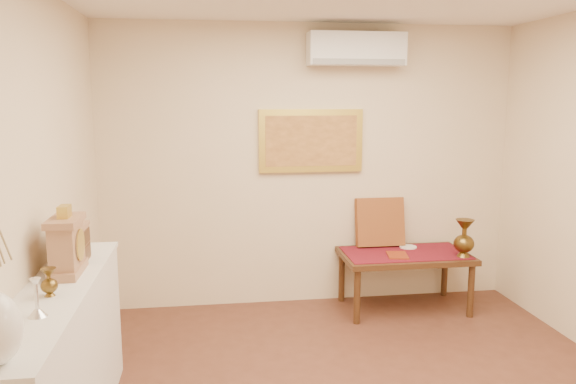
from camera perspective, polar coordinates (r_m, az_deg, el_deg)
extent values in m
cube|color=beige|center=(5.44, 2.28, 2.61)|extent=(4.00, 0.02, 2.70)
cube|color=beige|center=(3.29, -26.02, -2.91)|extent=(0.02, 4.50, 2.70)
cube|color=maroon|center=(5.47, 11.79, -6.07)|extent=(1.14, 0.59, 0.01)
cylinder|color=white|center=(5.64, 12.11, -5.47)|extent=(0.17, 0.17, 0.01)
cube|color=maroon|center=(5.34, 11.05, -6.31)|extent=(0.22, 0.28, 0.01)
cube|color=maroon|center=(5.62, 9.30, -3.02)|extent=(0.48, 0.20, 0.49)
cube|color=silver|center=(3.52, -22.10, -16.95)|extent=(0.35, 2.00, 0.95)
cube|color=silver|center=(3.33, -22.63, -9.36)|extent=(0.37, 2.02, 0.03)
cube|color=#A37454|center=(3.57, -21.43, -7.37)|extent=(0.16, 0.36, 0.05)
cube|color=#A37454|center=(3.53, -21.58, -5.04)|extent=(0.14, 0.30, 0.25)
cylinder|color=beige|center=(3.52, -20.39, -5.03)|extent=(0.01, 0.17, 0.17)
cylinder|color=gold|center=(3.52, -20.31, -5.03)|extent=(0.01, 0.19, 0.19)
cube|color=#A37454|center=(3.50, -21.72, -2.74)|extent=(0.17, 0.34, 0.04)
cube|color=gold|center=(3.49, -21.78, -1.85)|extent=(0.06, 0.11, 0.07)
cube|color=#A37454|center=(3.80, -20.86, -5.02)|extent=(0.15, 0.20, 0.22)
cube|color=#442714|center=(3.79, -19.68, -5.75)|extent=(0.01, 0.17, 0.09)
cube|color=#442714|center=(3.77, -19.76, -4.28)|extent=(0.01, 0.17, 0.09)
cube|color=#A37454|center=(3.77, -20.97, -3.23)|extent=(0.16, 0.21, 0.02)
cube|color=#442714|center=(5.47, 11.78, -6.36)|extent=(1.20, 0.70, 0.05)
cylinder|color=#442714|center=(5.13, 7.03, -10.52)|extent=(0.06, 0.06, 0.50)
cylinder|color=#442714|center=(5.51, 18.09, -9.53)|extent=(0.06, 0.06, 0.50)
cylinder|color=#442714|center=(5.66, 5.47, -8.56)|extent=(0.06, 0.06, 0.50)
cylinder|color=#442714|center=(6.01, 15.63, -7.82)|extent=(0.06, 0.06, 0.50)
cube|color=gold|center=(5.39, 2.34, 5.22)|extent=(1.00, 0.05, 0.60)
cube|color=#C18643|center=(5.36, 2.40, 5.20)|extent=(0.88, 0.01, 0.48)
cube|color=silver|center=(5.38, 6.94, 14.21)|extent=(0.90, 0.24, 0.30)
cube|color=gray|center=(5.26, 7.26, 13.01)|extent=(0.86, 0.02, 0.05)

